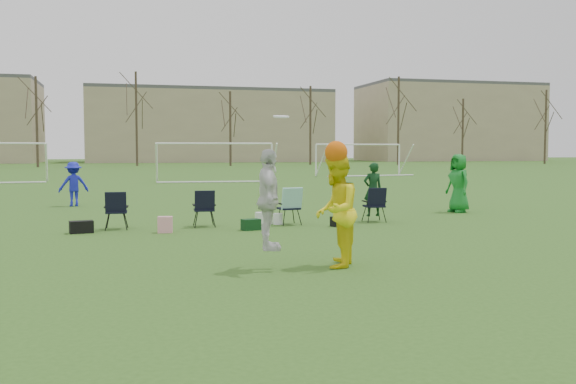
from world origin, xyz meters
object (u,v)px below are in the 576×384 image
object	(u,v)px
goal_mid	(215,151)
goal_right	(359,151)
fielder_green_far	(458,183)
center_contest	(314,206)
fielder_blue	(74,184)

from	to	relation	value
goal_mid	goal_right	bearing A→B (deg)	30.57
fielder_green_far	goal_right	bearing A→B (deg)	153.97
fielder_green_far	goal_right	xyz separation A→B (m)	(7.21, 28.05, 0.98)
center_contest	goal_mid	distance (m)	30.36
fielder_blue	goal_mid	xyz separation A→B (m)	(7.43, 16.66, 1.13)
center_contest	goal_right	distance (m)	39.06
fielder_blue	fielder_green_far	xyz separation A→B (m)	(12.22, -5.39, 0.15)
goal_mid	fielder_green_far	bearing A→B (deg)	-73.74
fielder_green_far	goal_mid	xyz separation A→B (m)	(-4.79, 22.05, 0.98)
fielder_blue	center_contest	bearing A→B (deg)	97.61
fielder_blue	fielder_green_far	distance (m)	13.35
fielder_blue	goal_right	bearing A→B (deg)	-142.73
goal_mid	center_contest	bearing A→B (deg)	-90.83
fielder_green_far	fielder_blue	bearing A→B (deg)	-125.42
fielder_green_far	center_contest	xyz separation A→B (m)	(-7.35, -8.19, 0.14)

